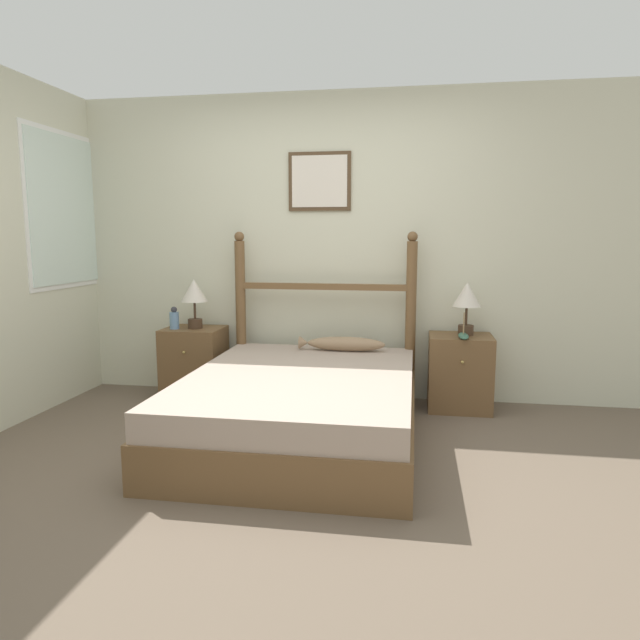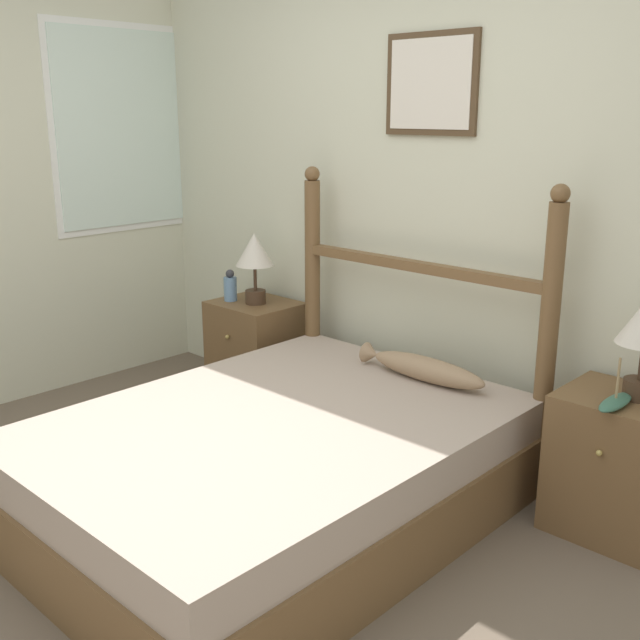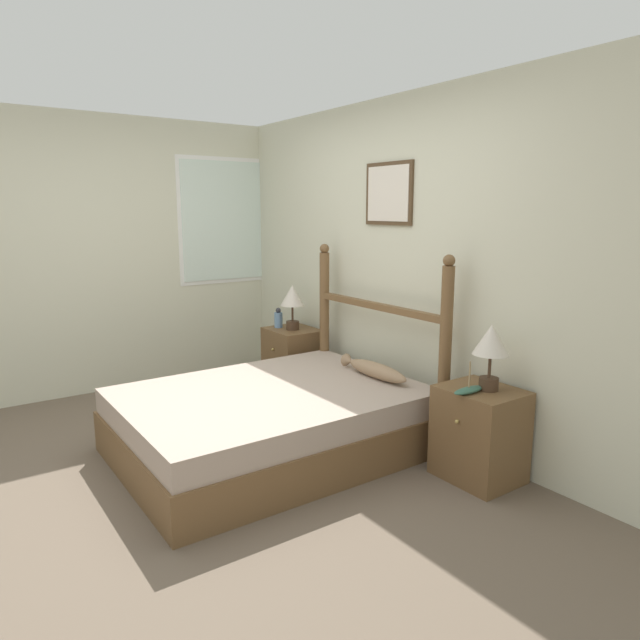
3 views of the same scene
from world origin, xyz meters
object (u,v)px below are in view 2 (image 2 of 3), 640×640
object	(u,v)px
model_boat	(615,402)
fish_pillow	(423,368)
bottle	(230,287)
nightstand_right	(619,465)
table_lamp_left	(255,255)
nightstand_left	(256,350)
bed	(275,468)

from	to	relation	value
model_boat	fish_pillow	xyz separation A→B (m)	(-0.94, 0.04, -0.10)
bottle	fish_pillow	size ratio (longest dim) A/B	0.27
bottle	model_boat	bearing A→B (deg)	-1.50
nightstand_right	table_lamp_left	world-z (taller)	table_lamp_left
nightstand_right	fish_pillow	distance (m)	0.96
fish_pillow	model_boat	bearing A→B (deg)	-2.67
nightstand_left	table_lamp_left	xyz separation A→B (m)	(0.02, -0.01, 0.59)
bottle	bed	bearing A→B (deg)	-33.25
nightstand_right	model_boat	xyz separation A→B (m)	(0.01, -0.13, 0.32)
nightstand_left	table_lamp_left	bearing A→B (deg)	-30.47
bottle	model_boat	size ratio (longest dim) A/B	0.75
model_boat	bottle	bearing A→B (deg)	178.50
fish_pillow	nightstand_left	bearing A→B (deg)	176.04
table_lamp_left	bottle	world-z (taller)	table_lamp_left
bed	fish_pillow	size ratio (longest dim) A/B	2.94
nightstand_left	nightstand_right	bearing A→B (deg)	0.00
nightstand_left	bottle	world-z (taller)	bottle
table_lamp_left	model_boat	bearing A→B (deg)	-3.09
nightstand_right	table_lamp_left	size ratio (longest dim) A/B	1.43
bed	table_lamp_left	size ratio (longest dim) A/B	4.87
nightstand_left	bottle	distance (m)	0.41
bed	bottle	bearing A→B (deg)	146.75
model_boat	table_lamp_left	bearing A→B (deg)	176.91
nightstand_left	bottle	size ratio (longest dim) A/B	3.14
bed	nightstand_right	distance (m)	1.43
table_lamp_left	model_boat	distance (m)	2.23
bottle	fish_pillow	xyz separation A→B (m)	(1.43, -0.02, -0.16)
table_lamp_left	bottle	distance (m)	0.27
bed	table_lamp_left	distance (m)	1.55
table_lamp_left	bottle	bearing A→B (deg)	-160.42
table_lamp_left	fish_pillow	size ratio (longest dim) A/B	0.60
table_lamp_left	bottle	xyz separation A→B (m)	(-0.16, -0.06, -0.21)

